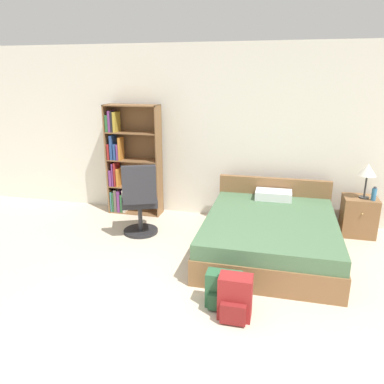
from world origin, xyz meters
TOP-DOWN VIEW (x-y plane):
  - ground_plane at (0.00, 0.00)m, footprint 14.00×14.00m
  - wall_back at (0.00, 3.23)m, footprint 9.00×0.06m
  - bookshelf at (-1.65, 3.00)m, footprint 0.85×0.28m
  - bed at (0.64, 2.08)m, footprint 1.60×2.01m
  - office_chair at (-1.12, 2.15)m, footprint 0.64×0.70m
  - nightstand at (1.82, 2.90)m, footprint 0.45×0.43m
  - table_lamp at (1.85, 2.87)m, footprint 0.23×0.23m
  - water_bottle at (1.95, 2.80)m, footprint 0.06×0.06m
  - backpack_green at (0.27, 0.75)m, footprint 0.34×0.23m
  - backpack_red at (0.40, 0.60)m, footprint 0.30×0.26m

SIDE VIEW (x-z plane):
  - ground_plane at x=0.00m, z-range 0.00..0.00m
  - backpack_green at x=0.27m, z-range -0.01..0.35m
  - backpack_red at x=0.40m, z-range -0.01..0.41m
  - bed at x=0.64m, z-range -0.12..0.61m
  - nightstand at x=1.82m, z-range 0.00..0.55m
  - office_chair at x=-1.12m, z-range -0.02..1.02m
  - water_bottle at x=1.95m, z-range 0.54..0.73m
  - bookshelf at x=-1.65m, z-range -0.04..1.68m
  - table_lamp at x=1.85m, z-range 0.69..1.16m
  - wall_back at x=0.00m, z-range 0.00..2.60m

